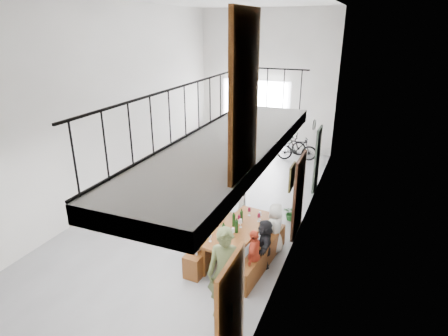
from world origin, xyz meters
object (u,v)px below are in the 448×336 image
at_px(bicycle_near, 285,144).
at_px(side_bench, 156,171).
at_px(host_standing, 225,274).
at_px(bench_inner, 214,244).
at_px(tasting_table, 239,231).
at_px(oak_barrel, 200,143).
at_px(serving_counter, 239,135).

bearing_deg(bicycle_near, side_bench, 133.71).
bearing_deg(host_standing, side_bench, 118.09).
relative_size(side_bench, bicycle_near, 0.90).
xyz_separation_m(bench_inner, side_bench, (-3.68, 3.47, -0.04)).
relative_size(side_bench, host_standing, 0.85).
xyz_separation_m(side_bench, bicycle_near, (3.51, 4.03, 0.22)).
xyz_separation_m(tasting_table, bench_inner, (-0.60, 0.01, -0.45)).
distance_m(tasting_table, bench_inner, 0.75).
bearing_deg(bicycle_near, host_standing, -178.28).
bearing_deg(tasting_table, bench_inner, -173.54).
bearing_deg(tasting_table, oak_barrel, 129.65).
relative_size(tasting_table, side_bench, 1.43).
xyz_separation_m(host_standing, bicycle_near, (-1.13, 9.21, -0.44)).
distance_m(bench_inner, bicycle_near, 7.51).
distance_m(oak_barrel, bicycle_near, 3.40).
height_order(tasting_table, host_standing, host_standing).
distance_m(tasting_table, bicycle_near, 7.56).
relative_size(tasting_table, oak_barrel, 2.43).
bearing_deg(bench_inner, serving_counter, 109.36).
height_order(host_standing, bicycle_near, host_standing).
bearing_deg(side_bench, bench_inner, -43.31).
relative_size(tasting_table, host_standing, 1.21).
height_order(oak_barrel, bicycle_near, oak_barrel).
bearing_deg(tasting_table, host_standing, -70.32).
bearing_deg(tasting_table, serving_counter, 117.73).
bearing_deg(bicycle_near, serving_counter, 81.29).
distance_m(tasting_table, oak_barrel, 7.50).
xyz_separation_m(side_bench, host_standing, (4.64, -5.18, 0.67)).
xyz_separation_m(bench_inner, host_standing, (0.96, -1.70, 0.62)).
bearing_deg(oak_barrel, bicycle_near, 19.88).
xyz_separation_m(tasting_table, oak_barrel, (-3.97, 6.36, -0.27)).
distance_m(side_bench, host_standing, 6.98).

